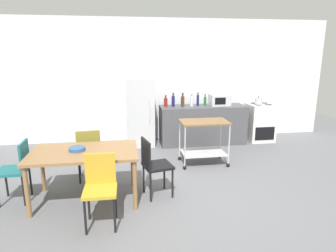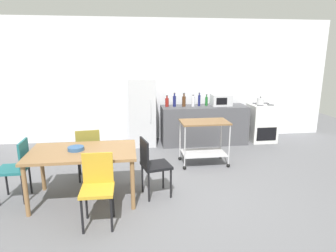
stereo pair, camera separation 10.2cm
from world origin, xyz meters
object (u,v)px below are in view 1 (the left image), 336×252
(bottle_sparkling_water, at_px, (192,102))
(fruit_bowl, at_px, (77,149))
(chair_teal, at_px, (17,167))
(bottle_wine, at_px, (183,101))
(stove_oven, at_px, (260,122))
(microwave, at_px, (220,100))
(chair_black, at_px, (153,163))
(refrigerator, at_px, (141,112))
(kettle, at_px, (259,101))
(bottle_vinegar, at_px, (205,101))
(dining_table, at_px, (84,156))
(kitchen_cart, at_px, (204,135))
(bottle_soda, at_px, (173,101))
(bottle_hot_sauce, at_px, (198,100))
(bottle_olive_oil, at_px, (166,102))
(chair_olive, at_px, (89,151))
(chair_mustard, at_px, (100,185))

(bottle_sparkling_water, height_order, fruit_bowl, bottle_sparkling_water)
(chair_teal, xyz_separation_m, bottle_wine, (2.89, 2.38, 0.51))
(stove_oven, bearing_deg, microwave, 179.47)
(stove_oven, distance_m, bottle_sparkling_water, 1.81)
(chair_teal, xyz_separation_m, stove_oven, (4.82, 2.38, -0.07))
(fruit_bowl, bearing_deg, chair_black, -2.43)
(refrigerator, bearing_deg, kettle, -3.70)
(bottle_sparkling_water, bearing_deg, bottle_vinegar, 10.85)
(bottle_wine, xyz_separation_m, bottle_vinegar, (0.54, 0.04, -0.02))
(chair_black, bearing_deg, bottle_wine, -33.41)
(dining_table, relative_size, kitchen_cart, 1.65)
(chair_teal, xyz_separation_m, bottle_soda, (2.67, 2.40, 0.51))
(bottle_wine, bearing_deg, dining_table, -127.75)
(bottle_hot_sauce, relative_size, fruit_bowl, 1.38)
(chair_teal, bearing_deg, fruit_bowl, 82.96)
(bottle_wine, distance_m, microwave, 0.89)
(bottle_olive_oil, xyz_separation_m, fruit_bowl, (-1.64, -2.51, -0.23))
(stove_oven, relative_size, bottle_sparkling_water, 3.45)
(kitchen_cart, height_order, microwave, microwave)
(fruit_bowl, distance_m, kettle, 4.52)
(bottle_soda, bearing_deg, chair_black, -106.08)
(refrigerator, distance_m, bottle_wine, 1.00)
(bottle_soda, bearing_deg, bottle_hot_sauce, -0.18)
(dining_table, bearing_deg, chair_olive, 91.43)
(chair_mustard, height_order, chair_black, same)
(kitchen_cart, bearing_deg, kettle, 36.58)
(chair_mustard, bearing_deg, refrigerator, 78.41)
(chair_black, relative_size, kettle, 3.71)
(bottle_sparkling_water, xyz_separation_m, fruit_bowl, (-2.24, -2.45, -0.24))
(kitchen_cart, height_order, kettle, kettle)
(chair_olive, distance_m, kettle, 4.15)
(dining_table, distance_m, chair_teal, 0.97)
(fruit_bowl, relative_size, kettle, 0.94)
(chair_black, xyz_separation_m, fruit_bowl, (-1.08, 0.05, 0.26))
(chair_olive, relative_size, fruit_bowl, 3.94)
(bottle_hot_sauce, bearing_deg, refrigerator, 177.61)
(bottle_vinegar, bearing_deg, fruit_bowl, -135.67)
(chair_olive, height_order, bottle_soda, bottle_soda)
(bottle_sparkling_water, height_order, bottle_hot_sauce, bottle_hot_sauce)
(stove_oven, distance_m, bottle_soda, 2.23)
(chair_black, height_order, bottle_olive_oil, bottle_olive_oil)
(chair_olive, xyz_separation_m, bottle_vinegar, (2.50, 1.83, 0.49))
(stove_oven, bearing_deg, kettle, -140.33)
(bottle_sparkling_water, bearing_deg, bottle_olive_oil, 173.98)
(fruit_bowl, bearing_deg, bottle_sparkling_water, 47.58)
(kitchen_cart, distance_m, bottle_sparkling_water, 1.39)
(bottle_wine, bearing_deg, kitchen_cart, -83.89)
(bottle_sparkling_water, xyz_separation_m, bottle_hot_sauce, (0.16, 0.05, 0.02))
(chair_olive, xyz_separation_m, chair_black, (1.00, -0.73, 0.00))
(chair_mustard, distance_m, stove_oven, 4.79)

